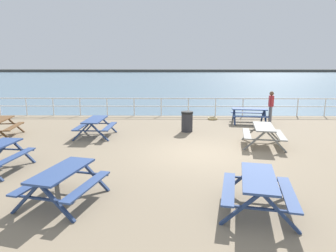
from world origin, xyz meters
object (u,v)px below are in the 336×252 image
object	(u,v)px
picnic_table_far_left	(258,185)
litter_bin	(187,121)
picnic_table_corner	(63,177)
picnic_table_far_right	(264,131)
picnic_table_near_left	(95,123)
picnic_table_near_right	(249,112)
visitor	(271,105)

from	to	relation	value
picnic_table_far_left	litter_bin	distance (m)	7.68
picnic_table_corner	litter_bin	size ratio (longest dim) A/B	2.22
picnic_table_far_right	picnic_table_near_left	bearing A→B (deg)	89.39
picnic_table_near_left	picnic_table_near_right	xyz separation A→B (m)	(7.44, 3.09, 0.00)
picnic_table_far_right	picnic_table_corner	world-z (taller)	same
picnic_table_corner	picnic_table_near_right	bearing A→B (deg)	-21.36
visitor	litter_bin	size ratio (longest dim) A/B	1.75
picnic_table_far_right	picnic_table_corner	bearing A→B (deg)	139.67
picnic_table_far_left	visitor	xyz separation A→B (m)	(3.48, 10.00, 0.36)
picnic_table_near_left	picnic_table_far_left	xyz separation A→B (m)	(5.18, -6.62, 0.00)
picnic_table_far_right	litter_bin	distance (m)	3.69
picnic_table_near_left	picnic_table_near_right	size ratio (longest dim) A/B	0.94
picnic_table_corner	litter_bin	distance (m)	7.90
picnic_table_near_left	picnic_table_far_right	world-z (taller)	same
picnic_table_corner	picnic_table_near_left	bearing A→B (deg)	21.48
picnic_table_near_right	litter_bin	size ratio (longest dim) A/B	2.08
picnic_table_corner	litter_bin	bearing A→B (deg)	-9.98
picnic_table_near_left	litter_bin	xyz separation A→B (m)	(4.03, 0.98, -0.10)
picnic_table_far_left	picnic_table_corner	world-z (taller)	same
picnic_table_near_left	picnic_table_far_left	world-z (taller)	same
picnic_table_near_left	picnic_table_near_right	bearing A→B (deg)	-65.51
picnic_table_far_right	visitor	world-z (taller)	visitor
picnic_table_near_left	picnic_table_far_left	bearing A→B (deg)	-139.97
picnic_table_corner	visitor	distance (m)	12.43
picnic_table_far_left	picnic_table_corner	size ratio (longest dim) A/B	0.98
picnic_table_far_left	visitor	distance (m)	10.60
picnic_table_far_left	picnic_table_far_right	bearing A→B (deg)	-5.58
picnic_table_near_right	picnic_table_far_right	xyz separation A→B (m)	(-0.58, -4.49, 0.00)
picnic_table_near_right	picnic_table_corner	distance (m)	11.44
picnic_table_near_right	visitor	bearing A→B (deg)	20.87
picnic_table_far_left	litter_bin	world-z (taller)	litter_bin
picnic_table_far_left	picnic_table_corner	bearing A→B (deg)	97.34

